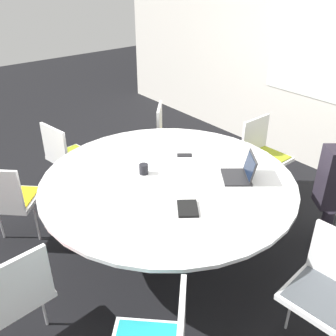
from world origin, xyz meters
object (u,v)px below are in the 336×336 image
handbag (127,159)px  coffee_cup (144,169)px  chair_1 (263,151)px  chair_2 (170,134)px  chair_3 (67,153)px  cell_phone (184,155)px  chair_7 (328,285)px  spiral_notebook (188,208)px  laptop (242,173)px  chair_4 (8,197)px  chair_5 (14,291)px

handbag → coffee_cup: bearing=-26.4°
chair_1 → chair_2: (-1.00, -0.51, 0.00)m
chair_2 → coffee_cup: size_ratio=9.86×
chair_3 → cell_phone: size_ratio=5.75×
chair_2 → chair_3: (-0.30, -1.21, 0.00)m
chair_7 → coffee_cup: 1.67m
chair_1 → chair_7: 1.96m
chair_1 → chair_3: (-1.31, -1.72, 0.00)m
chair_1 → cell_phone: 1.08m
chair_1 → spiral_notebook: bearing=17.6°
spiral_notebook → chair_2: bearing=144.7°
spiral_notebook → coffee_cup: bearing=174.6°
coffee_cup → chair_7: bearing=10.8°
chair_7 → spiral_notebook: chair_7 is taller
chair_3 → laptop: (1.79, 0.78, 0.28)m
handbag → chair_1: bearing=32.5°
chair_4 → cell_phone: (0.71, 1.47, 0.23)m
coffee_cup → chair_3: bearing=-171.6°
chair_5 → cell_phone: bearing=8.2°
chair_2 → chair_7: 2.62m
chair_3 → cell_phone: (1.18, 0.68, 0.23)m
chair_5 → spiral_notebook: chair_5 is taller
chair_1 → coffee_cup: chair_1 is taller
chair_2 → spiral_notebook: (1.55, -1.10, 0.23)m
chair_4 → handbag: bearing=62.8°
handbag → chair_5: bearing=-49.2°
chair_2 → cell_phone: bearing=11.1°
chair_5 → chair_7: same height
chair_2 → cell_phone: chair_2 is taller
chair_7 → spiral_notebook: (-0.97, -0.37, 0.23)m
chair_3 → spiral_notebook: (1.85, 0.12, 0.23)m
chair_2 → handbag: chair_2 is taller
laptop → chair_4: bearing=-91.7°
chair_2 → chair_4: (0.16, -2.00, 0.00)m
chair_5 → handbag: bearing=36.0°
chair_1 → spiral_notebook: size_ratio=3.41×
chair_3 → laptop: 1.98m
chair_4 → chair_3: bearing=74.1°
chair_3 → chair_7: (2.83, 0.49, 0.00)m
chair_3 → spiral_notebook: chair_3 is taller
chair_1 → laptop: bearing=26.1°
chair_4 → spiral_notebook: 1.68m
coffee_cup → handbag: bearing=153.6°
chair_7 → coffee_cup: chair_7 is taller
chair_3 → chair_4: same height
chair_4 → coffee_cup: (0.75, 0.97, 0.27)m
chair_5 → cell_phone: (-0.42, 1.81, 0.23)m
chair_5 → coffee_cup: (-0.38, 1.31, 0.27)m
chair_1 → laptop: 1.10m
chair_2 → chair_3: bearing=-61.5°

